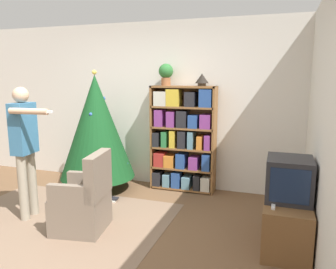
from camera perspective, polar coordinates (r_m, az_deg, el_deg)
name	(u,v)px	position (r m, az deg, el deg)	size (l,w,h in m)	color
ground_plane	(86,240)	(3.85, -14.17, -17.43)	(14.00, 14.00, 0.00)	brown
wall_back	(155,105)	(5.33, -2.33, 5.17)	(8.00, 0.10, 2.60)	silver
wall_right	(336,135)	(2.91, 27.18, -0.14)	(0.10, 8.00, 2.60)	silver
area_rug	(55,222)	(4.36, -19.10, -14.25)	(2.68, 2.09, 0.01)	#7F6651
bookshelf	(183,139)	(5.02, 2.60, -0.74)	(1.00, 0.28, 1.62)	brown
tv_stand	(286,222)	(3.75, 19.88, -14.21)	(0.46, 0.92, 0.51)	brown
television	(289,179)	(3.58, 20.34, -7.27)	(0.45, 0.48, 0.44)	#28282D
game_remote	(273,206)	(3.38, 17.86, -11.84)	(0.04, 0.12, 0.02)	white
christmas_tree	(96,127)	(5.09, -12.36, 1.27)	(1.14, 1.14, 1.85)	#4C3323
armchair	(84,203)	(3.96, -14.43, -11.53)	(0.66, 0.65, 0.92)	#7A6B5B
standing_person	(25,142)	(4.36, -23.65, -1.19)	(0.66, 0.47, 1.64)	#9E937F
potted_plant	(166,73)	(5.03, -0.37, 10.67)	(0.22, 0.22, 0.33)	#935B38
table_lamp	(202,79)	(4.87, 5.93, 9.59)	(0.20, 0.20, 0.18)	#473828
book_pile_near_tree	(111,200)	(4.83, -9.83, -11.09)	(0.19, 0.18, 0.05)	beige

